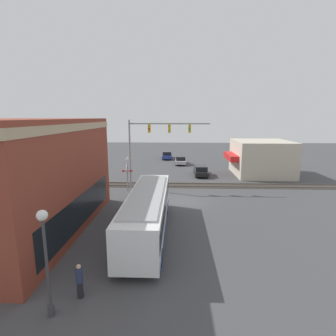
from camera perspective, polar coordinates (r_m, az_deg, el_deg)
ground_plane at (r=26.25m, az=3.58°, el=-7.14°), size 120.00×120.00×0.00m
brick_building at (r=21.95m, az=-32.75°, el=-1.65°), size 15.16×11.51×8.06m
shop_building at (r=39.74m, az=19.54°, el=2.11°), size 8.09×8.67×4.88m
city_bus at (r=18.82m, az=-4.50°, el=-9.21°), size 12.04×2.59×3.03m
traffic_signal_gantry at (r=29.52m, az=-3.20°, el=6.57°), size 0.42×9.07×7.87m
crossing_signal at (r=29.43m, az=-8.86°, el=-0.62°), size 1.41×1.18×3.81m
streetlamp at (r=12.05m, az=-25.05°, el=-16.68°), size 0.44×0.44×4.66m
rail_track_near at (r=31.99m, az=3.33°, el=-3.74°), size 2.60×60.00×0.15m
parked_car_black at (r=37.56m, az=7.15°, el=-0.56°), size 4.89×1.82×1.45m
parked_car_silver at (r=46.04m, az=2.76°, el=1.66°), size 4.26×1.82×1.47m
parked_car_blue at (r=52.06m, az=-0.17°, el=2.80°), size 4.83×1.82×1.53m
pedestrian_by_lamp at (r=13.61m, az=-18.70°, el=-22.23°), size 0.34×0.34×1.66m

